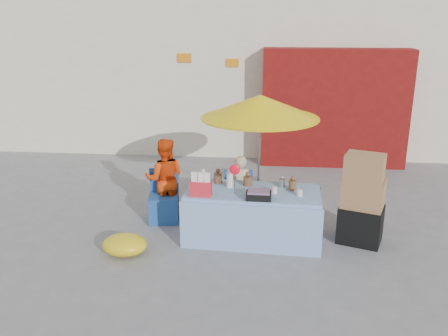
# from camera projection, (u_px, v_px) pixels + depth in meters

# --- Properties ---
(ground) EXTENTS (80.00, 80.00, 0.00)m
(ground) POSITION_uv_depth(u_px,v_px,m) (216.00, 243.00, 7.16)
(ground) COLOR slate
(ground) RESTS_ON ground
(backdrop) EXTENTS (14.00, 8.00, 7.80)m
(backdrop) POSITION_uv_depth(u_px,v_px,m) (263.00, 21.00, 13.28)
(backdrop) COLOR silver
(backdrop) RESTS_ON ground
(market_table) EXTENTS (2.09, 1.06, 1.24)m
(market_table) POSITION_uv_depth(u_px,v_px,m) (252.00, 214.00, 7.18)
(market_table) COLOR #7D99C8
(market_table) RESTS_ON ground
(chair_left) EXTENTS (0.54, 0.53, 0.85)m
(chair_left) POSITION_uv_depth(u_px,v_px,m) (164.00, 206.00, 7.88)
(chair_left) COLOR #1F4A92
(chair_left) RESTS_ON ground
(chair_right) EXTENTS (0.54, 0.53, 0.85)m
(chair_right) POSITION_uv_depth(u_px,v_px,m) (239.00, 209.00, 7.77)
(chair_right) COLOR #1F4A92
(chair_right) RESTS_ON ground
(vendor_orange) EXTENTS (0.73, 0.61, 1.38)m
(vendor_orange) POSITION_uv_depth(u_px,v_px,m) (165.00, 179.00, 7.88)
(vendor_orange) COLOR #E53E0C
(vendor_orange) RESTS_ON ground
(vendor_beige) EXTENTS (0.44, 0.32, 1.13)m
(vendor_beige) POSITION_uv_depth(u_px,v_px,m) (240.00, 188.00, 7.80)
(vendor_beige) COLOR #CEB891
(vendor_beige) RESTS_ON ground
(umbrella) EXTENTS (1.90, 1.90, 2.09)m
(umbrella) POSITION_uv_depth(u_px,v_px,m) (260.00, 107.00, 7.51)
(umbrella) COLOR gray
(umbrella) RESTS_ON ground
(box_stack) EXTENTS (0.76, 0.69, 1.38)m
(box_stack) POSITION_uv_depth(u_px,v_px,m) (362.00, 202.00, 7.02)
(box_stack) COLOR black
(box_stack) RESTS_ON ground
(tarp_bundle) EXTENTS (0.81, 0.74, 0.29)m
(tarp_bundle) POSITION_uv_depth(u_px,v_px,m) (125.00, 245.00, 6.79)
(tarp_bundle) COLOR gold
(tarp_bundle) RESTS_ON ground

